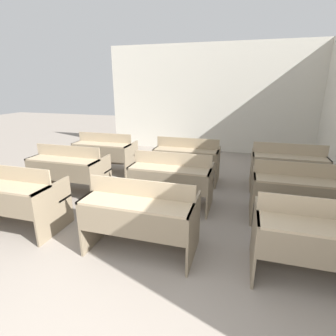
% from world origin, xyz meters
% --- Properties ---
extents(wall_back, '(6.21, 0.06, 3.12)m').
position_xyz_m(wall_back, '(0.00, 7.12, 1.56)').
color(wall_back, beige).
rests_on(wall_back, ground_plane).
extents(bench_front_left, '(1.31, 0.74, 0.93)m').
position_xyz_m(bench_front_left, '(-1.96, 1.69, 0.50)').
color(bench_front_left, '#7B6C55').
rests_on(bench_front_left, ground_plane).
extents(bench_front_center, '(1.31, 0.74, 0.93)m').
position_xyz_m(bench_front_center, '(-0.03, 1.68, 0.50)').
color(bench_front_center, '#7D6D56').
rests_on(bench_front_center, ground_plane).
extents(bench_front_right, '(1.31, 0.74, 0.93)m').
position_xyz_m(bench_front_right, '(1.93, 1.69, 0.50)').
color(bench_front_right, '#82725B').
rests_on(bench_front_right, ground_plane).
extents(bench_second_left, '(1.31, 0.74, 0.93)m').
position_xyz_m(bench_second_left, '(-1.98, 2.98, 0.50)').
color(bench_second_left, '#7F6F58').
rests_on(bench_second_left, ground_plane).
extents(bench_second_center, '(1.31, 0.74, 0.93)m').
position_xyz_m(bench_second_center, '(-0.01, 3.01, 0.50)').
color(bench_second_center, '#81725B').
rests_on(bench_second_center, ground_plane).
extents(bench_second_right, '(1.31, 0.74, 0.93)m').
position_xyz_m(bench_second_right, '(1.93, 2.99, 0.50)').
color(bench_second_right, '#796A53').
rests_on(bench_second_right, ground_plane).
extents(bench_third_left, '(1.31, 0.74, 0.93)m').
position_xyz_m(bench_third_left, '(-1.97, 4.30, 0.50)').
color(bench_third_left, '#81715A').
rests_on(bench_third_left, ground_plane).
extents(bench_third_center, '(1.31, 0.74, 0.93)m').
position_xyz_m(bench_third_center, '(-0.03, 4.27, 0.50)').
color(bench_third_center, '#786952').
rests_on(bench_third_center, ground_plane).
extents(bench_third_right, '(1.31, 0.74, 0.93)m').
position_xyz_m(bench_third_right, '(1.94, 4.29, 0.50)').
color(bench_third_right, '#82735C').
rests_on(bench_third_right, ground_plane).
extents(wastepaper_bin, '(0.32, 0.32, 0.36)m').
position_xyz_m(wastepaper_bin, '(2.70, 4.88, 0.18)').
color(wastepaper_bin, '#33477A').
rests_on(wastepaper_bin, ground_plane).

